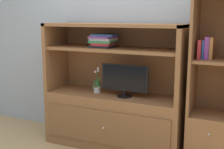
{
  "coord_description": "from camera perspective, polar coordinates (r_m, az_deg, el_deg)",
  "views": [
    {
      "loc": [
        1.47,
        -2.82,
        1.59
      ],
      "look_at": [
        0.0,
        0.35,
        0.91
      ],
      "focal_mm": 48.55,
      "sensor_mm": 36.0,
      "label": 1
    }
  ],
  "objects": [
    {
      "name": "bookshelf_tall",
      "position": [
        3.4,
        18.42,
        -6.77
      ],
      "size": [
        0.48,
        0.47,
        1.83
      ],
      "color": "brown",
      "rests_on": "ground_plane"
    },
    {
      "name": "tv_monitor",
      "position": [
        3.5,
        2.37,
        -0.92
      ],
      "size": [
        0.57,
        0.18,
        0.38
      ],
      "color": "black",
      "rests_on": "media_console"
    },
    {
      "name": "potted_plant",
      "position": [
        3.73,
        -2.82,
        -2.4
      ],
      "size": [
        0.09,
        0.14,
        0.32
      ],
      "color": "beige",
      "rests_on": "media_console"
    },
    {
      "name": "magazine_stack",
      "position": [
        3.6,
        -1.58,
        6.41
      ],
      "size": [
        0.31,
        0.29,
        0.16
      ],
      "color": "black",
      "rests_on": "media_console"
    },
    {
      "name": "upright_book_row",
      "position": [
        3.26,
        17.3,
        4.68
      ],
      "size": [
        0.15,
        0.17,
        0.23
      ],
      "color": "red",
      "rests_on": "bookshelf_tall"
    },
    {
      "name": "painted_rear_wall",
      "position": [
        3.86,
        2.52,
        8.13
      ],
      "size": [
        6.0,
        0.1,
        2.8
      ],
      "primitive_type": "cube",
      "color": "#9EA8B2",
      "rests_on": "ground_plane"
    },
    {
      "name": "media_console",
      "position": [
        3.71,
        0.36,
        -6.3
      ],
      "size": [
        1.68,
        0.56,
        1.51
      ],
      "color": "brown",
      "rests_on": "ground_plane"
    }
  ]
}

